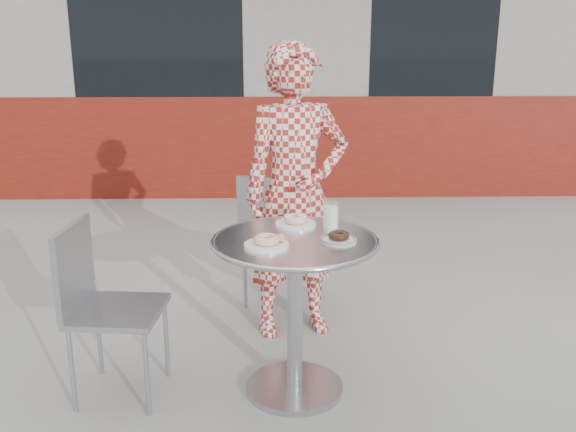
{
  "coord_description": "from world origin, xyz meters",
  "views": [
    {
      "loc": [
        -0.13,
        -2.62,
        1.6
      ],
      "look_at": [
        -0.06,
        0.13,
        0.81
      ],
      "focal_mm": 40.0,
      "sensor_mm": 36.0,
      "label": 1
    }
  ],
  "objects_px": {
    "chair_left": "(118,344)",
    "milk_cup": "(331,216)",
    "seated_person": "(296,193)",
    "plate_checker": "(339,238)",
    "chair_far": "(281,264)",
    "bistro_table": "(295,278)",
    "plate_near": "(267,242)",
    "plate_far": "(296,221)"
  },
  "relations": [
    {
      "from": "chair_left",
      "to": "seated_person",
      "type": "distance_m",
      "value": 1.17
    },
    {
      "from": "chair_far",
      "to": "milk_cup",
      "type": "relative_size",
      "value": 7.01
    },
    {
      "from": "chair_far",
      "to": "chair_left",
      "type": "xyz_separation_m",
      "value": [
        -0.75,
        -1.01,
        -0.0
      ]
    },
    {
      "from": "seated_person",
      "to": "plate_checker",
      "type": "relative_size",
      "value": 9.87
    },
    {
      "from": "seated_person",
      "to": "plate_near",
      "type": "bearing_deg",
      "value": -115.14
    },
    {
      "from": "chair_left",
      "to": "milk_cup",
      "type": "distance_m",
      "value": 1.12
    },
    {
      "from": "chair_far",
      "to": "bistro_table",
      "type": "bearing_deg",
      "value": 117.65
    },
    {
      "from": "chair_far",
      "to": "plate_checker",
      "type": "height_order",
      "value": "chair_far"
    },
    {
      "from": "milk_cup",
      "to": "chair_left",
      "type": "bearing_deg",
      "value": -169.97
    },
    {
      "from": "seated_person",
      "to": "plate_far",
      "type": "distance_m",
      "value": 0.44
    },
    {
      "from": "chair_left",
      "to": "plate_far",
      "type": "relative_size",
      "value": 4.28
    },
    {
      "from": "chair_left",
      "to": "plate_checker",
      "type": "height_order",
      "value": "chair_left"
    },
    {
      "from": "plate_near",
      "to": "milk_cup",
      "type": "bearing_deg",
      "value": 42.81
    },
    {
      "from": "bistro_table",
      "to": "seated_person",
      "type": "height_order",
      "value": "seated_person"
    },
    {
      "from": "bistro_table",
      "to": "plate_far",
      "type": "xyz_separation_m",
      "value": [
        0.01,
        0.2,
        0.2
      ]
    },
    {
      "from": "plate_far",
      "to": "milk_cup",
      "type": "height_order",
      "value": "milk_cup"
    },
    {
      "from": "plate_far",
      "to": "plate_checker",
      "type": "distance_m",
      "value": 0.3
    },
    {
      "from": "bistro_table",
      "to": "plate_far",
      "type": "relative_size",
      "value": 3.94
    },
    {
      "from": "seated_person",
      "to": "milk_cup",
      "type": "relative_size",
      "value": 13.41
    },
    {
      "from": "plate_near",
      "to": "plate_checker",
      "type": "distance_m",
      "value": 0.31
    },
    {
      "from": "seated_person",
      "to": "plate_checker",
      "type": "distance_m",
      "value": 0.7
    },
    {
      "from": "chair_far",
      "to": "milk_cup",
      "type": "xyz_separation_m",
      "value": [
        0.22,
        -0.84,
        0.54
      ]
    },
    {
      "from": "chair_far",
      "to": "seated_person",
      "type": "distance_m",
      "value": 0.65
    },
    {
      "from": "chair_far",
      "to": "plate_checker",
      "type": "xyz_separation_m",
      "value": [
        0.23,
        -1.04,
        0.5
      ]
    },
    {
      "from": "bistro_table",
      "to": "plate_checker",
      "type": "distance_m",
      "value": 0.27
    },
    {
      "from": "plate_near",
      "to": "plate_checker",
      "type": "relative_size",
      "value": 1.19
    },
    {
      "from": "plate_near",
      "to": "plate_checker",
      "type": "bearing_deg",
      "value": 11.2
    },
    {
      "from": "chair_far",
      "to": "seated_person",
      "type": "relative_size",
      "value": 0.52
    },
    {
      "from": "chair_far",
      "to": "chair_left",
      "type": "bearing_deg",
      "value": 78.22
    },
    {
      "from": "chair_far",
      "to": "plate_near",
      "type": "xyz_separation_m",
      "value": [
        -0.07,
        -1.1,
        0.51
      ]
    },
    {
      "from": "plate_far",
      "to": "plate_near",
      "type": "relative_size",
      "value": 0.99
    },
    {
      "from": "plate_far",
      "to": "milk_cup",
      "type": "xyz_separation_m",
      "value": [
        0.16,
        -0.03,
        0.04
      ]
    },
    {
      "from": "chair_far",
      "to": "plate_far",
      "type": "bearing_deg",
      "value": 119.04
    },
    {
      "from": "bistro_table",
      "to": "milk_cup",
      "type": "bearing_deg",
      "value": 45.42
    },
    {
      "from": "plate_near",
      "to": "plate_far",
      "type": "bearing_deg",
      "value": 66.75
    },
    {
      "from": "plate_near",
      "to": "milk_cup",
      "type": "height_order",
      "value": "milk_cup"
    },
    {
      "from": "chair_far",
      "to": "seated_person",
      "type": "bearing_deg",
      "value": 126.36
    },
    {
      "from": "chair_left",
      "to": "milk_cup",
      "type": "relative_size",
      "value": 6.9
    },
    {
      "from": "plate_checker",
      "to": "chair_far",
      "type": "bearing_deg",
      "value": 102.66
    },
    {
      "from": "seated_person",
      "to": "plate_checker",
      "type": "height_order",
      "value": "seated_person"
    },
    {
      "from": "chair_far",
      "to": "plate_far",
      "type": "xyz_separation_m",
      "value": [
        0.06,
        -0.8,
        0.51
      ]
    },
    {
      "from": "bistro_table",
      "to": "plate_near",
      "type": "bearing_deg",
      "value": -141.29
    }
  ]
}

